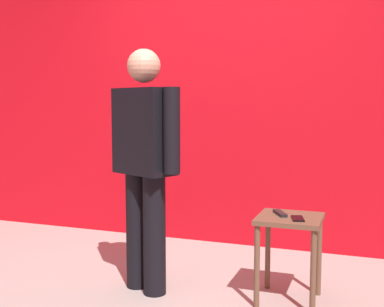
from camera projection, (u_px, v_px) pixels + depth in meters
name	position (u px, v px, depth m)	size (l,w,h in m)	color
back_wall_red	(223.00, 88.00, 4.40)	(6.16, 0.12, 2.83)	red
standing_person	(145.00, 158.00, 3.25)	(0.63, 0.38, 1.63)	black
side_table	(289.00, 234.00, 3.11)	(0.40, 0.40, 0.56)	brown
cell_phone	(298.00, 218.00, 3.02)	(0.07, 0.14, 0.01)	black
tv_remote	(280.00, 213.00, 3.14)	(0.04, 0.17, 0.02)	black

